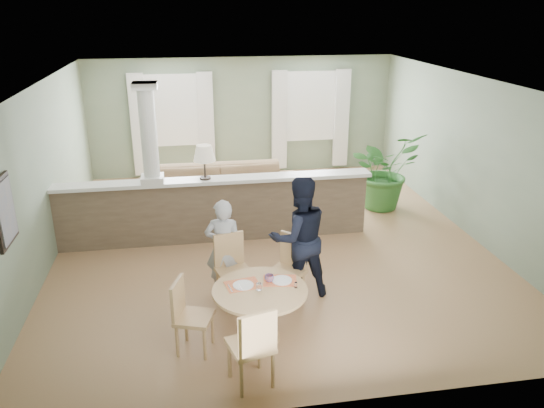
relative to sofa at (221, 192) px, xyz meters
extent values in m
plane|color=#A97F59|center=(0.73, -1.36, -0.45)|extent=(8.00, 8.00, 0.00)
cube|color=gray|center=(0.73, 2.64, 0.90)|extent=(7.00, 0.02, 2.70)
cube|color=gray|center=(-2.77, -1.36, 0.90)|extent=(0.02, 8.00, 2.70)
cube|color=gray|center=(4.23, -1.36, 0.90)|extent=(0.02, 8.00, 2.70)
cube|color=gray|center=(0.73, -5.36, 0.90)|extent=(7.00, 0.02, 2.70)
cube|color=white|center=(0.73, -1.36, 2.25)|extent=(7.00, 8.00, 0.02)
cube|color=white|center=(-0.87, 2.61, 1.10)|extent=(1.10, 0.02, 1.50)
cube|color=white|center=(-0.87, 2.58, 1.10)|extent=(1.22, 0.04, 1.62)
cube|color=white|center=(2.33, 2.61, 1.10)|extent=(1.10, 0.02, 1.50)
cube|color=white|center=(2.33, 2.58, 1.10)|extent=(1.22, 0.04, 1.62)
cube|color=silver|center=(-1.62, 2.52, 0.80)|extent=(0.35, 0.10, 2.30)
cube|color=silver|center=(-0.12, 2.52, 0.80)|extent=(0.35, 0.10, 2.30)
cube|color=silver|center=(1.58, 2.52, 0.80)|extent=(0.35, 0.10, 2.30)
cube|color=silver|center=(3.08, 2.52, 0.80)|extent=(0.35, 0.10, 2.30)
cube|color=black|center=(-2.74, -3.36, 1.10)|extent=(0.04, 0.62, 0.82)
cube|color=slate|center=(-2.72, -3.36, 1.10)|extent=(0.02, 0.52, 0.72)
cube|color=#76614C|center=(-0.17, -1.16, 0.07)|extent=(5.20, 0.22, 1.05)
cube|color=white|center=(-0.17, -1.16, 0.63)|extent=(5.32, 0.36, 0.06)
cube|color=white|center=(-1.17, -1.16, 0.71)|extent=(0.36, 0.36, 0.10)
cylinder|color=white|center=(-1.17, -1.16, 1.45)|extent=(0.26, 0.26, 1.39)
cube|color=white|center=(-1.17, -1.16, 2.20)|extent=(0.38, 0.38, 0.10)
cylinder|color=black|center=(-0.32, -1.16, 0.67)|extent=(0.18, 0.18, 0.03)
cylinder|color=black|center=(-0.32, -1.16, 0.83)|extent=(0.03, 0.03, 0.28)
cone|color=white|center=(-0.32, -1.16, 1.10)|extent=(0.36, 0.36, 0.26)
imported|color=#976D52|center=(0.00, 0.00, 0.00)|extent=(3.12, 1.23, 0.91)
imported|color=#306B2B|center=(3.19, -0.11, 0.31)|extent=(1.71, 1.61, 1.53)
cylinder|color=tan|center=(0.16, -4.13, -0.44)|extent=(0.47, 0.47, 0.04)
cylinder|color=tan|center=(0.16, -4.13, -0.11)|extent=(0.13, 0.13, 0.61)
cylinder|color=tan|center=(0.16, -4.13, 0.21)|extent=(1.13, 1.13, 0.04)
cube|color=red|center=(-0.03, -4.00, 0.23)|extent=(0.45, 0.36, 0.01)
cube|color=red|center=(0.43, -3.97, 0.23)|extent=(0.44, 0.35, 0.01)
cylinder|color=white|center=(-0.03, -4.03, 0.24)|extent=(0.25, 0.25, 0.01)
cylinder|color=white|center=(0.45, -3.99, 0.24)|extent=(0.25, 0.25, 0.01)
cylinder|color=white|center=(0.15, -4.15, 0.28)|extent=(0.07, 0.07, 0.08)
cube|color=silver|center=(-0.07, -4.08, 0.25)|extent=(0.04, 0.16, 0.00)
cube|color=silver|center=(-0.19, -4.07, 0.24)|extent=(0.05, 0.20, 0.00)
cylinder|color=white|center=(0.58, -4.17, 0.26)|extent=(0.04, 0.04, 0.07)
cylinder|color=silver|center=(0.58, -4.17, 0.30)|extent=(0.04, 0.04, 0.01)
imported|color=#2453AB|center=(0.30, -3.97, 0.27)|extent=(0.13, 0.13, 0.09)
cube|color=tan|center=(-0.07, -3.27, 0.01)|extent=(0.53, 0.53, 0.05)
cylinder|color=tan|center=(-0.19, -3.48, -0.23)|extent=(0.04, 0.04, 0.44)
cylinder|color=tan|center=(0.15, -3.40, -0.23)|extent=(0.04, 0.04, 0.44)
cylinder|color=tan|center=(-0.28, -3.14, -0.23)|extent=(0.04, 0.04, 0.44)
cylinder|color=tan|center=(0.06, -3.06, -0.23)|extent=(0.04, 0.04, 0.44)
cube|color=tan|center=(-0.11, -3.08, 0.27)|extent=(0.41, 0.14, 0.48)
cube|color=tan|center=(0.61, -3.39, 0.01)|extent=(0.61, 0.61, 0.05)
cylinder|color=tan|center=(0.36, -3.39, -0.23)|extent=(0.04, 0.04, 0.44)
cylinder|color=tan|center=(0.61, -3.64, -0.23)|extent=(0.04, 0.04, 0.44)
cylinder|color=tan|center=(0.61, -3.14, -0.23)|extent=(0.04, 0.04, 0.44)
cylinder|color=tan|center=(0.86, -3.39, -0.23)|extent=(0.04, 0.04, 0.44)
cube|color=tan|center=(0.74, -3.25, 0.27)|extent=(0.32, 0.32, 0.47)
cube|color=tan|center=(-0.05, -4.90, 0.01)|extent=(0.54, 0.54, 0.05)
cylinder|color=tan|center=(0.07, -4.69, -0.23)|extent=(0.04, 0.04, 0.45)
cylinder|color=tan|center=(-0.27, -4.78, -0.23)|extent=(0.04, 0.04, 0.45)
cylinder|color=tan|center=(0.16, -5.03, -0.23)|extent=(0.04, 0.04, 0.45)
cylinder|color=tan|center=(-0.18, -5.12, -0.23)|extent=(0.04, 0.04, 0.45)
cube|color=tan|center=(0.00, -5.09, 0.27)|extent=(0.41, 0.15, 0.48)
cube|color=tan|center=(-0.62, -4.23, -0.02)|extent=(0.51, 0.51, 0.05)
cylinder|color=tan|center=(-0.52, -4.44, -0.25)|extent=(0.04, 0.04, 0.41)
cylinder|color=tan|center=(-0.41, -4.13, -0.25)|extent=(0.04, 0.04, 0.41)
cylinder|color=tan|center=(-0.83, -4.33, -0.25)|extent=(0.04, 0.04, 0.41)
cylinder|color=tan|center=(-0.72, -4.02, -0.25)|extent=(0.04, 0.04, 0.41)
cube|color=tan|center=(-0.80, -4.17, 0.22)|extent=(0.16, 0.38, 0.44)
imported|color=#A1A2A7|center=(-0.17, -2.99, 0.25)|extent=(0.56, 0.42, 1.40)
imported|color=black|center=(0.83, -3.17, 0.41)|extent=(0.93, 0.77, 1.73)
camera|label=1|loc=(-0.59, -9.54, 3.38)|focal=35.00mm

